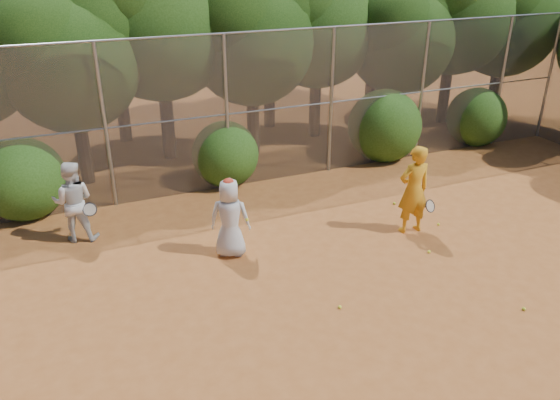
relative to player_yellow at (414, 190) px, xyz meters
name	(u,v)px	position (x,y,z in m)	size (l,w,h in m)	color
ground	(382,298)	(-1.99, -1.99, -1.02)	(80.00, 80.00, 0.00)	#9A5222
fence_back	(259,109)	(-2.11, 4.01, 1.03)	(20.05, 0.09, 4.03)	gray
tree_2	(69,48)	(-6.44, 5.85, 2.56)	(3.99, 3.47, 5.47)	black
tree_3	(159,6)	(-3.93, 6.86, 3.37)	(4.89, 4.26, 6.70)	black
tree_4	(252,28)	(-1.44, 6.25, 2.73)	(4.19, 3.64, 5.73)	black
tree_5	(319,11)	(1.07, 7.05, 3.02)	(4.51, 3.92, 6.17)	black
tree_6	(403,30)	(3.56, 6.05, 2.44)	(3.86, 3.36, 5.29)	black
tree_8	(508,11)	(8.06, 6.35, 2.79)	(4.25, 3.70, 5.82)	black
tree_11	(270,3)	(0.07, 8.65, 3.14)	(4.64, 4.03, 6.35)	black
bush_0	(22,176)	(-7.99, 4.31, -0.02)	(2.00, 2.00, 2.00)	#204611
bush_1	(225,151)	(-2.99, 4.31, -0.12)	(1.80, 1.80, 1.80)	#204611
bush_2	(385,122)	(2.01, 4.31, 0.08)	(2.20, 2.20, 2.20)	#204611
bush_3	(477,114)	(5.51, 4.31, -0.07)	(1.90, 1.90, 1.90)	#204611
player_yellow	(414,190)	(0.00, 0.00, 0.00)	(0.91, 0.59, 2.05)	orange
player_teen	(230,218)	(-4.07, 0.59, -0.17)	(0.99, 0.85, 1.73)	silver
player_white	(73,202)	(-6.98, 2.54, -0.11)	(1.04, 0.90, 1.82)	silver
ball_0	(429,252)	(-0.20, -1.00, -0.99)	(0.07, 0.07, 0.07)	yellow
ball_1	(394,203)	(0.46, 1.30, -0.99)	(0.07, 0.07, 0.07)	yellow
ball_2	(524,309)	(0.14, -3.31, -0.99)	(0.07, 0.07, 0.07)	yellow
ball_3	(438,224)	(0.78, -0.06, -0.99)	(0.07, 0.07, 0.07)	yellow
ball_4	(340,307)	(-2.87, -1.99, -0.99)	(0.07, 0.07, 0.07)	yellow
ball_5	(416,204)	(0.95, 1.05, -0.99)	(0.07, 0.07, 0.07)	yellow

